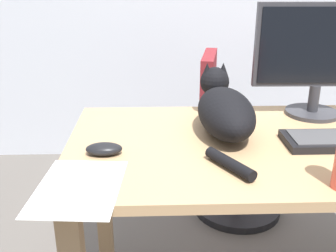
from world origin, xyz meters
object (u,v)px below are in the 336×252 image
object	(u,v)px
computer_mouse	(104,149)
monitor	(320,56)
office_chair	(231,149)
cat	(224,109)

from	to	relation	value
computer_mouse	monitor	bearing A→B (deg)	23.57
office_chair	cat	distance (m)	0.85
monitor	computer_mouse	size ratio (longest dim) A/B	4.37
monitor	computer_mouse	bearing A→B (deg)	-156.43
office_chair	cat	xyz separation A→B (m)	(-0.18, -0.69, 0.46)
office_chair	computer_mouse	bearing A→B (deg)	-123.29
monitor	cat	distance (m)	0.43
office_chair	computer_mouse	world-z (taller)	office_chair
cat	monitor	bearing A→B (deg)	23.22
office_chair	monitor	distance (m)	0.83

